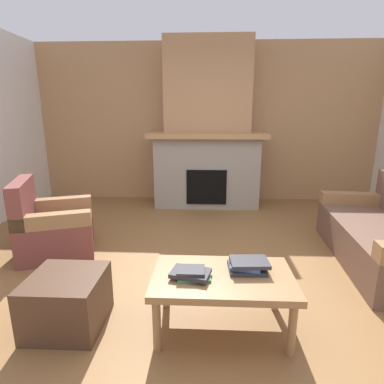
{
  "coord_description": "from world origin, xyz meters",
  "views": [
    {
      "loc": [
        0.0,
        -2.62,
        1.55
      ],
      "look_at": [
        -0.17,
        0.91,
        0.64
      ],
      "focal_mm": 29.04,
      "sensor_mm": 36.0,
      "label": 1
    }
  ],
  "objects_px": {
    "fireplace": "(207,136)",
    "ottoman": "(67,301)",
    "armchair": "(52,227)",
    "coffee_table": "(223,282)"
  },
  "relations": [
    {
      "from": "fireplace",
      "to": "ottoman",
      "type": "relative_size",
      "value": 5.19
    },
    {
      "from": "fireplace",
      "to": "armchair",
      "type": "distance_m",
      "value": 2.81
    },
    {
      "from": "armchair",
      "to": "fireplace",
      "type": "bearing_deg",
      "value": 49.93
    },
    {
      "from": "fireplace",
      "to": "ottoman",
      "type": "height_order",
      "value": "fireplace"
    },
    {
      "from": "fireplace",
      "to": "coffee_table",
      "type": "bearing_deg",
      "value": -87.83
    },
    {
      "from": "armchair",
      "to": "ottoman",
      "type": "distance_m",
      "value": 1.42
    },
    {
      "from": "armchair",
      "to": "ottoman",
      "type": "relative_size",
      "value": 1.87
    },
    {
      "from": "ottoman",
      "to": "fireplace",
      "type": "bearing_deg",
      "value": 72.77
    },
    {
      "from": "coffee_table",
      "to": "ottoman",
      "type": "bearing_deg",
      "value": -178.9
    },
    {
      "from": "armchair",
      "to": "ottoman",
      "type": "height_order",
      "value": "armchair"
    }
  ]
}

